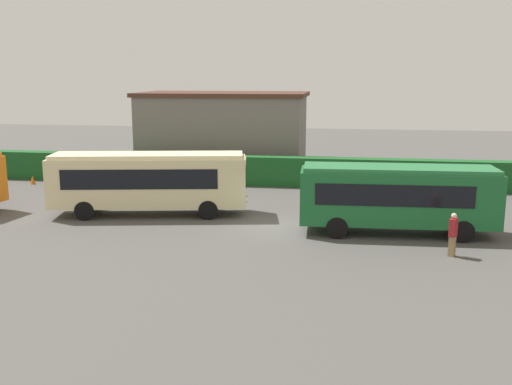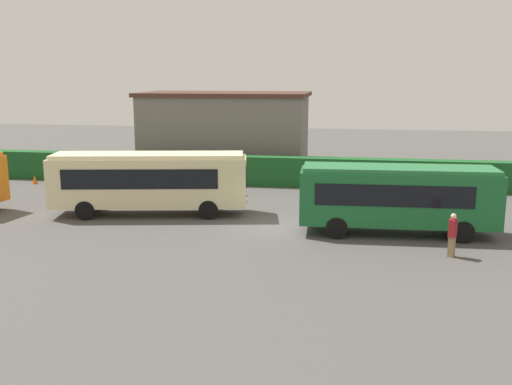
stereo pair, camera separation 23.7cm
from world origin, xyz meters
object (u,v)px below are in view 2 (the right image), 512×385
(person_far, at_px, (452,234))
(traffic_cone, at_px, (35,179))
(bus_cream, at_px, (149,180))
(person_right, at_px, (370,201))
(person_center, at_px, (154,187))
(bus_green, at_px, (398,196))

(person_far, bearing_deg, traffic_cone, -0.39)
(bus_cream, relative_size, person_far, 5.75)
(bus_cream, height_order, traffic_cone, bus_cream)
(person_right, bearing_deg, bus_cream, 84.62)
(traffic_cone, bearing_deg, person_far, -25.72)
(person_far, distance_m, traffic_cone, 28.31)
(person_far, bearing_deg, person_center, -0.26)
(traffic_cone, bearing_deg, person_right, -15.72)
(bus_green, relative_size, person_right, 5.21)
(person_far, bearing_deg, bus_cream, 6.55)
(bus_cream, relative_size, bus_green, 1.15)
(bus_cream, distance_m, person_center, 2.54)
(person_right, xyz_separation_m, person_far, (3.14, -5.99, 0.04))
(person_center, xyz_separation_m, traffic_cone, (-10.25, 4.98, -0.73))
(bus_green, relative_size, person_center, 4.75)
(person_right, distance_m, traffic_cone, 23.24)
(person_center, height_order, person_right, person_center)
(person_center, bearing_deg, bus_green, -18.91)
(bus_cream, height_order, bus_green, bus_cream)
(bus_cream, bearing_deg, person_right, -5.56)
(bus_cream, distance_m, bus_green, 12.80)
(traffic_cone, bearing_deg, bus_cream, -33.96)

